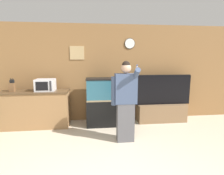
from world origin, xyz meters
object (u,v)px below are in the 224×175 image
at_px(microwave, 45,85).
at_px(knife_block, 12,87).
at_px(aquarium_on_stand, 102,102).
at_px(person_standing, 125,101).
at_px(counter_island, 36,109).
at_px(tv_on_stand, 161,108).

bearing_deg(microwave, knife_block, -178.74).
distance_m(aquarium_on_stand, person_standing, 1.07).
relative_size(counter_island, microwave, 3.69).
relative_size(counter_island, knife_block, 5.27).
xyz_separation_m(aquarium_on_stand, person_standing, (0.41, -0.95, 0.25)).
distance_m(counter_island, person_standing, 2.33).
bearing_deg(knife_block, aquarium_on_stand, -0.52).
bearing_deg(person_standing, aquarium_on_stand, 113.07).
relative_size(aquarium_on_stand, tv_on_stand, 0.77).
xyz_separation_m(microwave, knife_block, (-0.77, -0.02, -0.03)).
height_order(microwave, knife_block, knife_block).
bearing_deg(tv_on_stand, counter_island, -179.22).
distance_m(knife_block, person_standing, 2.75).
bearing_deg(tv_on_stand, aquarium_on_stand, -176.86).
xyz_separation_m(counter_island, microwave, (0.28, -0.01, 0.60)).
relative_size(microwave, person_standing, 0.27).
distance_m(counter_island, microwave, 0.66).
bearing_deg(microwave, person_standing, -28.87).
distance_m(counter_island, knife_block, 0.75).
distance_m(microwave, person_standing, 2.06).
height_order(aquarium_on_stand, person_standing, person_standing).
distance_m(aquarium_on_stand, tv_on_stand, 1.63).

